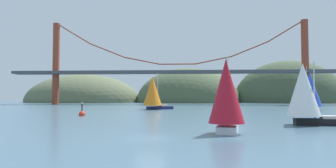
{
  "coord_description": "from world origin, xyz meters",
  "views": [
    {
      "loc": [
        2.88,
        -23.92,
        3.54
      ],
      "look_at": [
        0.0,
        26.08,
        5.65
      ],
      "focal_mm": 30.37,
      "sensor_mm": 36.0,
      "label": 1
    }
  ],
  "objects": [
    {
      "name": "sailboat_orange_sail",
      "position": [
        -5.32,
        50.07,
        4.59
      ],
      "size": [
        8.78,
        7.69,
        9.66
      ],
      "color": "#191E4C",
      "rests_on": "ground_plane"
    },
    {
      "name": "sailboat_blue_spinnaker",
      "position": [
        33.78,
        47.98,
        4.96
      ],
      "size": [
        5.39,
        9.19,
        11.1
      ],
      "color": "#B7B2A8",
      "rests_on": "ground_plane"
    },
    {
      "name": "headland_right",
      "position": [
        60.0,
        135.0,
        0.0
      ],
      "size": [
        59.65,
        44.0,
        45.9
      ],
      "primitive_type": "ellipsoid",
      "color": "#425138",
      "rests_on": "ground_plane"
    },
    {
      "name": "sailboat_crimson_sail",
      "position": [
        6.85,
        3.16,
        3.65
      ],
      "size": [
        4.04,
        6.76,
        7.35
      ],
      "color": "white",
      "rests_on": "ground_plane"
    },
    {
      "name": "sailboat_white_mainsail",
      "position": [
        17.51,
        11.56,
        4.03
      ],
      "size": [
        7.02,
        4.35,
        7.7
      ],
      "color": "black",
      "rests_on": "ground_plane"
    },
    {
      "name": "suspension_bridge",
      "position": [
        0.0,
        95.0,
        15.11
      ],
      "size": [
        140.85,
        6.0,
        35.22
      ],
      "color": "brown",
      "rests_on": "ground_plane"
    },
    {
      "name": "headland_left",
      "position": [
        -55.0,
        135.0,
        0.0
      ],
      "size": [
        65.92,
        44.0,
        31.71
      ],
      "primitive_type": "ellipsoid",
      "color": "#5B6647",
      "rests_on": "ground_plane"
    },
    {
      "name": "ground_plane",
      "position": [
        0.0,
        0.0,
        0.0
      ],
      "size": [
        360.0,
        360.0,
        0.0
      ],
      "primitive_type": "plane",
      "color": "#426075"
    },
    {
      "name": "headland_center",
      "position": [
        5.0,
        135.0,
        0.0
      ],
      "size": [
        57.8,
        44.0,
        38.05
      ],
      "primitive_type": "ellipsoid",
      "color": "#4C5B3D",
      "rests_on": "ground_plane"
    },
    {
      "name": "channel_buoy",
      "position": [
        -15.42,
        26.01,
        0.37
      ],
      "size": [
        1.1,
        1.1,
        2.64
      ],
      "color": "red",
      "rests_on": "ground_plane"
    }
  ]
}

